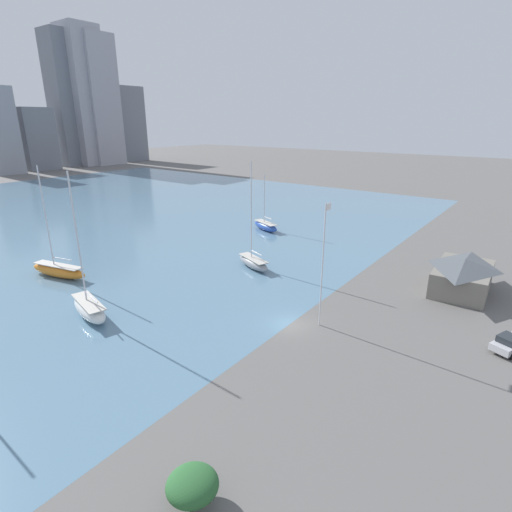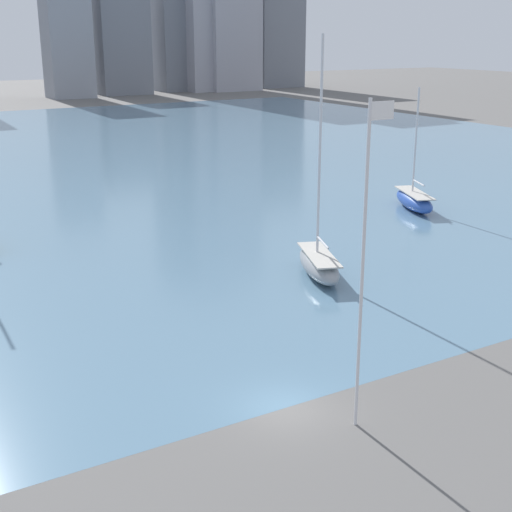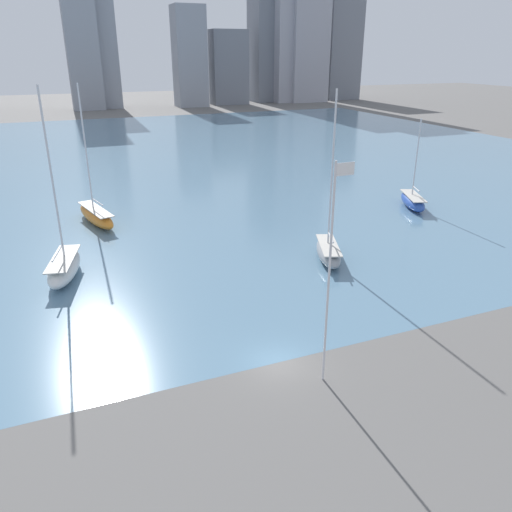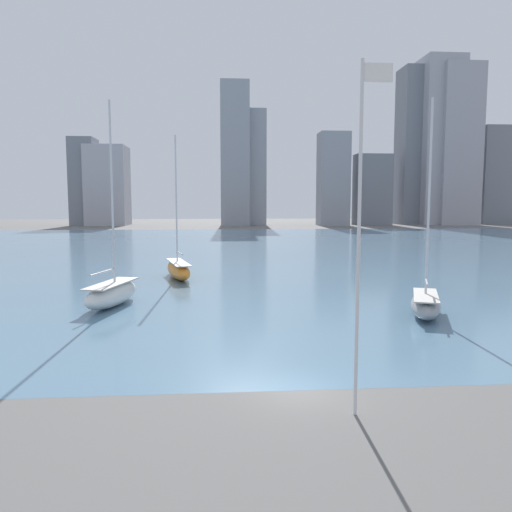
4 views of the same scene
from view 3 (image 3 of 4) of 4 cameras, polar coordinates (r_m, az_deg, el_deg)
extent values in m
plane|color=#605E5B|center=(33.92, 2.49, -12.08)|extent=(500.00, 500.00, 0.00)
cube|color=slate|center=(97.95, -15.18, 10.26)|extent=(180.00, 140.00, 0.00)
cylinder|color=silver|center=(29.19, 8.31, -2.70)|extent=(0.14, 0.14, 13.85)
cube|color=white|center=(27.46, 10.19, 9.76)|extent=(1.10, 0.03, 0.70)
cube|color=#8E939E|center=(194.19, -19.50, 23.37)|extent=(10.71, 7.54, 53.35)
cube|color=#8E939E|center=(199.29, -17.52, 22.15)|extent=(11.60, 9.48, 43.81)
cube|color=#8E939E|center=(198.49, -7.60, 21.61)|extent=(11.14, 9.67, 34.82)
cube|color=slate|center=(205.87, -3.12, 20.70)|extent=(13.91, 7.75, 27.10)
cube|color=slate|center=(218.12, 0.82, 25.30)|extent=(8.95, 12.80, 61.21)
cube|color=#9E9EA8|center=(218.90, 3.82, 25.63)|extent=(15.21, 15.80, 64.14)
cube|color=#9E9EA8|center=(218.81, 5.76, 25.15)|extent=(15.42, 13.57, 60.95)
cube|color=slate|center=(233.58, 9.38, 22.08)|extent=(15.10, 14.72, 38.78)
ellipsoid|color=#284CA8|center=(69.43, 17.47, 5.96)|extent=(5.06, 8.13, 1.66)
cube|color=#BCB7AD|center=(69.22, 17.54, 6.58)|extent=(4.15, 6.67, 0.10)
cube|color=#2D2D33|center=(69.55, 17.42, 5.60)|extent=(0.69, 1.37, 0.75)
cylinder|color=silver|center=(68.70, 17.88, 10.68)|extent=(0.18, 0.18, 9.78)
cylinder|color=silver|center=(68.18, 17.85, 7.32)|extent=(1.22, 2.67, 0.14)
ellipsoid|color=orange|center=(62.81, -17.79, 4.35)|extent=(4.28, 10.24, 1.87)
cube|color=#BCB7AD|center=(62.56, -17.89, 5.12)|extent=(3.51, 8.40, 0.10)
cube|color=#2D2D33|center=(62.96, -17.74, 3.91)|extent=(0.57, 1.80, 0.84)
cylinder|color=silver|center=(61.68, -18.90, 11.60)|extent=(0.18, 0.18, 14.14)
cylinder|color=silver|center=(61.25, -17.68, 5.92)|extent=(0.98, 3.61, 0.14)
ellipsoid|color=white|center=(48.56, -21.06, -1.27)|extent=(4.28, 8.57, 1.92)
cube|color=#BCB7AD|center=(48.23, -21.21, -0.27)|extent=(3.51, 7.03, 0.10)
cube|color=#2D2D33|center=(48.76, -20.97, -1.83)|extent=(0.51, 1.48, 0.86)
cylinder|color=silver|center=(46.67, -22.33, 8.51)|extent=(0.18, 0.18, 14.83)
cylinder|color=silver|center=(46.53, -21.74, 0.37)|extent=(1.12, 4.01, 0.14)
ellipsoid|color=gray|center=(49.75, 8.27, 0.42)|extent=(4.73, 7.74, 1.61)
cube|color=#BCB7AD|center=(49.48, 8.32, 1.23)|extent=(3.88, 6.35, 0.10)
cube|color=#2D2D33|center=(49.92, 8.24, -0.05)|extent=(0.64, 1.31, 0.72)
cylinder|color=silver|center=(47.91, 8.70, 9.68)|extent=(0.18, 0.18, 14.56)
cylinder|color=silver|center=(48.25, 8.55, 2.12)|extent=(1.21, 2.77, 0.14)
camera|label=1|loc=(22.87, -102.72, 1.99)|focal=28.00mm
camera|label=2|loc=(5.00, -75.71, -34.45)|focal=50.00mm
camera|label=4|loc=(14.06, 31.99, -31.58)|focal=35.00mm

